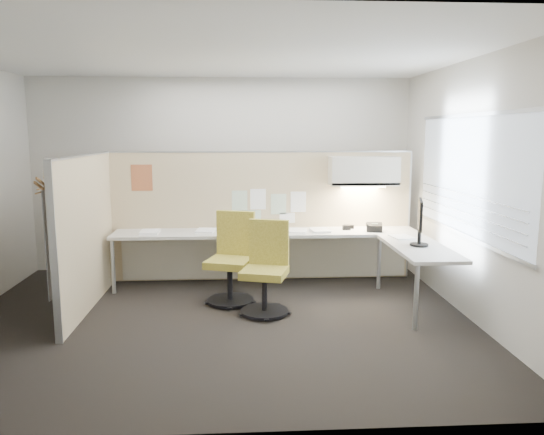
{
  "coord_description": "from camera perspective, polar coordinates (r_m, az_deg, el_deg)",
  "views": [
    {
      "loc": [
        0.26,
        -5.57,
        2.01
      ],
      "look_at": [
        0.64,
        0.8,
        0.99
      ],
      "focal_mm": 35.0,
      "sensor_mm": 36.0,
      "label": 1
    }
  ],
  "objects": [
    {
      "name": "partition_left",
      "position": [
        6.43,
        -19.29,
        -1.61
      ],
      "size": [
        0.06,
        2.2,
        1.75
      ],
      "primitive_type": "cube",
      "color": "beige",
      "rests_on": "floor"
    },
    {
      "name": "desk",
      "position": [
        6.88,
        2.22,
        -2.73
      ],
      "size": [
        4.0,
        2.07,
        0.73
      ],
      "color": "beige",
      "rests_on": "floor"
    },
    {
      "name": "phone",
      "position": [
        7.09,
        10.91,
        -1.05
      ],
      "size": [
        0.24,
        0.23,
        0.12
      ],
      "rotation": [
        0.0,
        0.0,
        -0.2
      ],
      "color": "black",
      "rests_on": "desk"
    },
    {
      "name": "coat_hook",
      "position": [
        5.44,
        -23.23,
        2.07
      ],
      "size": [
        0.18,
        0.46,
        1.37
      ],
      "color": "silver",
      "rests_on": "partition_left"
    },
    {
      "name": "poster",
      "position": [
        7.28,
        -13.84,
        4.18
      ],
      "size": [
        0.28,
        0.0,
        0.35
      ],
      "primitive_type": "cube",
      "color": "orange",
      "rests_on": "partition_back"
    },
    {
      "name": "chair_left",
      "position": [
        6.37,
        -4.34,
        -4.68
      ],
      "size": [
        0.63,
        0.64,
        1.06
      ],
      "rotation": [
        0.0,
        0.0,
        -0.32
      ],
      "color": "black",
      "rests_on": "floor"
    },
    {
      "name": "paper_stack_4",
      "position": [
        7.0,
        5.18,
        -1.38
      ],
      "size": [
        0.26,
        0.32,
        0.03
      ],
      "primitive_type": "cube",
      "rotation": [
        0.0,
        0.0,
        0.11
      ],
      "color": "white",
      "rests_on": "desk"
    },
    {
      "name": "partition_back",
      "position": [
        7.27,
        -1.12,
        0.1
      ],
      "size": [
        4.1,
        0.06,
        1.75
      ],
      "primitive_type": "cube",
      "color": "beige",
      "rests_on": "floor"
    },
    {
      "name": "pinned_papers",
      "position": [
        7.22,
        -0.48,
        1.3
      ],
      "size": [
        1.01,
        0.0,
        0.47
      ],
      "color": "#8CBF8C",
      "rests_on": "partition_back"
    },
    {
      "name": "wall_right",
      "position": [
        6.14,
        20.53,
        2.8
      ],
      "size": [
        0.02,
        4.5,
        2.8
      ],
      "primitive_type": "cube",
      "color": "beige",
      "rests_on": "ground"
    },
    {
      "name": "paper_stack_2",
      "position": [
        6.93,
        -1.88,
        -1.4
      ],
      "size": [
        0.28,
        0.34,
        0.04
      ],
      "primitive_type": "cube",
      "rotation": [
        0.0,
        0.0,
        0.19
      ],
      "color": "white",
      "rests_on": "desk"
    },
    {
      "name": "paper_stack_0",
      "position": [
        7.01,
        -13.0,
        -1.53
      ],
      "size": [
        0.24,
        0.3,
        0.04
      ],
      "primitive_type": "cube",
      "rotation": [
        0.0,
        0.0,
        0.02
      ],
      "color": "white",
      "rests_on": "desk"
    },
    {
      "name": "window_pane",
      "position": [
        6.11,
        20.4,
        4.2
      ],
      "size": [
        0.01,
        2.8,
        1.3
      ],
      "primitive_type": "cube",
      "color": "#A5B1C0",
      "rests_on": "wall_right"
    },
    {
      "name": "floor",
      "position": [
        5.93,
        -5.86,
        -10.82
      ],
      "size": [
        5.5,
        4.5,
        0.01
      ],
      "primitive_type": "cube",
      "color": "black",
      "rests_on": "ground"
    },
    {
      "name": "paper_stack_1",
      "position": [
        7.01,
        -7.15,
        -1.4
      ],
      "size": [
        0.26,
        0.32,
        0.02
      ],
      "primitive_type": "cube",
      "rotation": [
        0.0,
        0.0,
        -0.12
      ],
      "color": "white",
      "rests_on": "desk"
    },
    {
      "name": "ceiling",
      "position": [
        5.64,
        -6.34,
        17.13
      ],
      "size": [
        5.5,
        4.5,
        0.01
      ],
      "primitive_type": "cube",
      "color": "white",
      "rests_on": "wall_back"
    },
    {
      "name": "tape_dispenser",
      "position": [
        7.14,
        8.01,
        -1.09
      ],
      "size": [
        0.1,
        0.07,
        0.06
      ],
      "primitive_type": "cube",
      "rotation": [
        0.0,
        0.0,
        0.06
      ],
      "color": "black",
      "rests_on": "desk"
    },
    {
      "name": "overhead_bin",
      "position": [
        7.17,
        9.81,
        4.95
      ],
      "size": [
        0.9,
        0.36,
        0.38
      ],
      "primitive_type": "cube",
      "color": "beige",
      "rests_on": "partition_back"
    },
    {
      "name": "stapler",
      "position": [
        7.25,
        8.26,
        -0.98
      ],
      "size": [
        0.15,
        0.09,
        0.05
      ],
      "primitive_type": "cube",
      "rotation": [
        0.0,
        0.0,
        -0.35
      ],
      "color": "black",
      "rests_on": "desk"
    },
    {
      "name": "task_light_strip",
      "position": [
        7.19,
        9.77,
        3.29
      ],
      "size": [
        0.6,
        0.06,
        0.02
      ],
      "primitive_type": "cube",
      "color": "#FFEABF",
      "rests_on": "overhead_bin"
    },
    {
      "name": "wall_front",
      "position": [
        3.39,
        -7.79,
        -1.39
      ],
      "size": [
        5.5,
        0.02,
        2.8
      ],
      "primitive_type": "cube",
      "color": "beige",
      "rests_on": "ground"
    },
    {
      "name": "chair_right",
      "position": [
        5.98,
        -0.66,
        -5.77
      ],
      "size": [
        0.59,
        0.61,
        1.02
      ],
      "rotation": [
        0.0,
        0.0,
        -0.28
      ],
      "color": "black",
      "rests_on": "floor"
    },
    {
      "name": "paper_stack_5",
      "position": [
        6.74,
        13.77,
        -2.05
      ],
      "size": [
        0.27,
        0.33,
        0.02
      ],
      "primitive_type": "cube",
      "rotation": [
        0.0,
        0.0,
        0.16
      ],
      "color": "white",
      "rests_on": "desk"
    },
    {
      "name": "wall_back",
      "position": [
        7.85,
        -5.36,
        4.59
      ],
      "size": [
        5.5,
        0.02,
        2.8
      ],
      "primitive_type": "cube",
      "color": "beige",
      "rests_on": "ground"
    },
    {
      "name": "paper_stack_3",
      "position": [
        6.99,
        2.77,
        -1.42
      ],
      "size": [
        0.28,
        0.34,
        0.01
      ],
      "primitive_type": "cube",
      "rotation": [
        0.0,
        0.0,
        -0.19
      ],
      "color": "white",
      "rests_on": "desk"
    },
    {
      "name": "monitor",
      "position": [
        6.25,
        15.64,
        -0.22
      ],
      "size": [
        0.21,
        0.49,
        0.53
      ],
      "rotation": [
        0.0,
        0.0,
        1.28
      ],
      "color": "black",
      "rests_on": "desk"
    }
  ]
}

